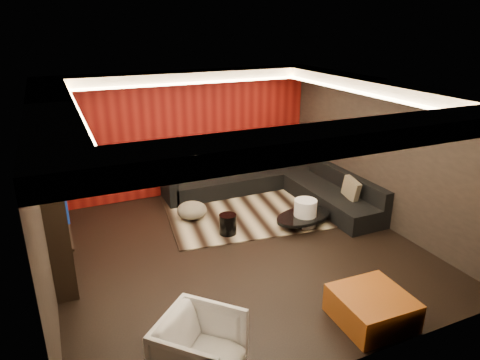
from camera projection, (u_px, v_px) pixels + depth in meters
name	position (u px, v px, depth m)	size (l,w,h in m)	color
floor	(238.00, 249.00, 7.59)	(6.00, 6.00, 0.02)	black
ceiling	(238.00, 89.00, 6.60)	(6.00, 6.00, 0.02)	silver
wall_back	(184.00, 133.00, 9.66)	(6.00, 0.02, 2.80)	black
wall_left	(41.00, 204.00, 5.94)	(0.02, 6.00, 2.80)	black
wall_right	(381.00, 153.00, 8.24)	(0.02, 6.00, 2.80)	black
red_feature_wall	(185.00, 134.00, 9.63)	(5.98, 0.05, 2.78)	#6B0C0A
soffit_back	(186.00, 77.00, 8.95)	(6.00, 0.60, 0.22)	silver
soffit_front	(346.00, 137.00, 4.33)	(6.00, 0.60, 0.22)	silver
soffit_left	(50.00, 111.00, 5.61)	(0.60, 4.80, 0.22)	silver
soffit_right	(375.00, 86.00, 7.67)	(0.60, 4.80, 0.22)	silver
cove_back	(191.00, 83.00, 8.69)	(4.80, 0.08, 0.04)	#FFD899
cove_front	(326.00, 138.00, 4.65)	(4.80, 0.08, 0.04)	#FFD899
cove_left	(79.00, 115.00, 5.77)	(0.08, 4.80, 0.04)	#FFD899
cove_right	(360.00, 92.00, 7.57)	(0.08, 4.80, 0.04)	#FFD899
tv_surround	(55.00, 206.00, 6.62)	(0.30, 2.00, 2.20)	black
tv_screen	(62.00, 184.00, 6.56)	(0.04, 1.30, 0.80)	black
tv_shelf	(69.00, 227.00, 6.82)	(0.04, 1.60, 0.04)	black
rug	(259.00, 205.00, 9.37)	(4.00, 3.00, 0.02)	tan
coffee_table	(303.00, 220.00, 8.40)	(1.24, 1.24, 0.21)	black
drum_stool	(228.00, 224.00, 8.02)	(0.33, 0.33, 0.38)	black
striped_pouf	(192.00, 210.00, 8.66)	(0.61, 0.61, 0.34)	beige
white_side_table	(305.00, 213.00, 8.33)	(0.44, 0.44, 0.55)	white
orange_ottoman	(372.00, 308.00, 5.70)	(0.93, 0.93, 0.41)	#8F3D12
armchair	(200.00, 350.00, 4.71)	(0.84, 0.87, 0.79)	white
sectional_sofa	(275.00, 186.00, 9.75)	(3.65, 3.50, 0.75)	black
throw_pillows	(253.00, 174.00, 9.43)	(3.10, 2.80, 0.50)	beige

